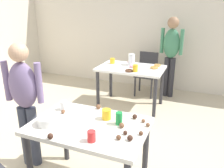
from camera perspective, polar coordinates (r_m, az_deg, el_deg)
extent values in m
cube|color=beige|center=(5.19, 11.33, 13.11)|extent=(6.40, 0.10, 2.60)
cube|color=silver|center=(2.26, -5.67, -10.18)|extent=(1.10, 0.74, 0.04)
cylinder|color=#2D2D33|center=(2.50, -19.46, -18.36)|extent=(0.06, 0.06, 0.71)
cylinder|color=#2D2D33|center=(2.90, -11.38, -11.84)|extent=(0.06, 0.06, 0.71)
cylinder|color=#2D2D33|center=(2.57, 8.19, -16.23)|extent=(0.06, 0.06, 0.71)
cube|color=white|center=(4.16, 4.67, 3.86)|extent=(1.15, 0.74, 0.04)
cylinder|color=#2D2D33|center=(4.18, -3.50, -1.45)|extent=(0.06, 0.06, 0.71)
cylinder|color=#2D2D33|center=(3.88, 10.41, -3.45)|extent=(0.06, 0.06, 0.71)
cylinder|color=#2D2D33|center=(4.71, -0.30, 1.05)|extent=(0.06, 0.06, 0.71)
cylinder|color=#2D2D33|center=(4.45, 12.07, -0.53)|extent=(0.06, 0.06, 0.71)
cube|color=#2D2D33|center=(4.81, 8.27, 2.19)|extent=(0.41, 0.41, 0.04)
cube|color=#2D2D33|center=(4.92, 8.95, 5.32)|extent=(0.38, 0.05, 0.42)
cylinder|color=#2D2D33|center=(4.69, 9.60, -1.26)|extent=(0.04, 0.04, 0.41)
cylinder|color=#2D2D33|center=(4.77, 5.64, -0.70)|extent=(0.04, 0.04, 0.41)
cylinder|color=#2D2D33|center=(5.00, 10.53, 0.02)|extent=(0.04, 0.04, 0.41)
cylinder|color=#2D2D33|center=(5.08, 6.80, 0.52)|extent=(0.04, 0.04, 0.41)
cylinder|color=#383D4C|center=(2.96, -20.39, -11.78)|extent=(0.11, 0.11, 0.74)
cylinder|color=#383D4C|center=(2.91, -18.48, -12.12)|extent=(0.11, 0.11, 0.74)
ellipsoid|color=slate|center=(2.68, -20.94, -0.34)|extent=(0.35, 0.26, 0.52)
sphere|color=tan|center=(2.59, -21.90, 7.19)|extent=(0.20, 0.20, 0.20)
cylinder|color=slate|center=(2.77, -24.40, 0.68)|extent=(0.08, 0.08, 0.44)
cylinder|color=slate|center=(2.57, -17.42, 0.21)|extent=(0.08, 0.08, 0.44)
cylinder|color=#28282D|center=(4.83, 14.30, 1.48)|extent=(0.11, 0.11, 0.80)
cylinder|color=#28282D|center=(4.87, 13.08, 1.70)|extent=(0.11, 0.11, 0.80)
ellipsoid|color=#3D7A56|center=(4.69, 14.36, 9.56)|extent=(0.35, 0.25, 0.57)
sphere|color=#997051|center=(4.64, 14.77, 14.32)|extent=(0.22, 0.22, 0.22)
cylinder|color=#3D7A56|center=(4.63, 16.66, 9.77)|extent=(0.08, 0.08, 0.48)
cylinder|color=#3D7A56|center=(4.75, 12.20, 10.36)|extent=(0.08, 0.08, 0.48)
cylinder|color=white|center=(2.31, -15.17, -8.55)|extent=(0.21, 0.21, 0.08)
cylinder|color=#198438|center=(2.21, 1.72, -8.41)|extent=(0.07, 0.07, 0.12)
cube|color=silver|center=(2.49, -7.86, -6.70)|extent=(0.17, 0.02, 0.01)
cylinder|color=white|center=(2.55, -11.66, -5.18)|extent=(0.08, 0.08, 0.10)
cylinder|color=yellow|center=(2.31, -1.37, -7.40)|extent=(0.09, 0.09, 0.10)
cylinder|color=red|center=(1.98, -5.03, -12.61)|extent=(0.07, 0.07, 0.09)
sphere|color=brown|center=(2.18, 2.41, -10.06)|extent=(0.05, 0.05, 0.05)
sphere|color=brown|center=(2.53, -3.35, -5.55)|extent=(0.05, 0.05, 0.05)
sphere|color=brown|center=(2.01, 1.63, -12.92)|extent=(0.04, 0.04, 0.04)
sphere|color=#3D2319|center=(2.34, 5.60, -7.94)|extent=(0.05, 0.05, 0.05)
sphere|color=brown|center=(2.49, -11.88, -6.60)|extent=(0.04, 0.04, 0.04)
sphere|color=#3D2319|center=(2.08, -14.86, -12.23)|extent=(0.05, 0.05, 0.05)
sphere|color=brown|center=(2.28, 7.68, -8.90)|extent=(0.04, 0.04, 0.04)
sphere|color=#3D2319|center=(2.08, 3.28, -11.81)|extent=(0.04, 0.04, 0.04)
sphere|color=brown|center=(2.08, 7.12, -11.85)|extent=(0.04, 0.04, 0.04)
sphere|color=brown|center=(2.22, 8.78, -9.84)|extent=(0.04, 0.04, 0.04)
sphere|color=#3D2319|center=(2.00, 4.43, -13.02)|extent=(0.05, 0.05, 0.05)
cylinder|color=white|center=(4.27, 4.80, 6.00)|extent=(0.12, 0.12, 0.20)
cylinder|color=yellow|center=(3.87, 5.72, 3.87)|extent=(0.09, 0.09, 0.12)
cylinder|color=yellow|center=(4.38, 0.09, 5.69)|extent=(0.09, 0.09, 0.10)
torus|color=pink|center=(4.14, 5.15, 4.36)|extent=(0.13, 0.13, 0.04)
torus|color=gold|center=(4.28, 11.09, 4.54)|extent=(0.12, 0.12, 0.04)
torus|color=brown|center=(3.87, 4.17, 3.31)|extent=(0.13, 0.13, 0.04)
torus|color=pink|center=(4.43, 4.54, 5.35)|extent=(0.11, 0.11, 0.03)
torus|color=gold|center=(4.11, 10.31, 4.01)|extent=(0.14, 0.14, 0.04)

